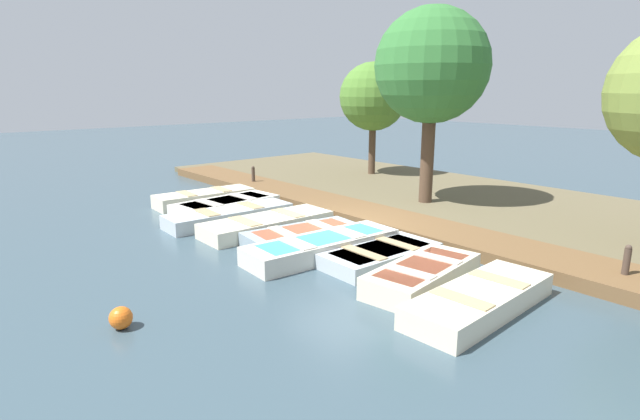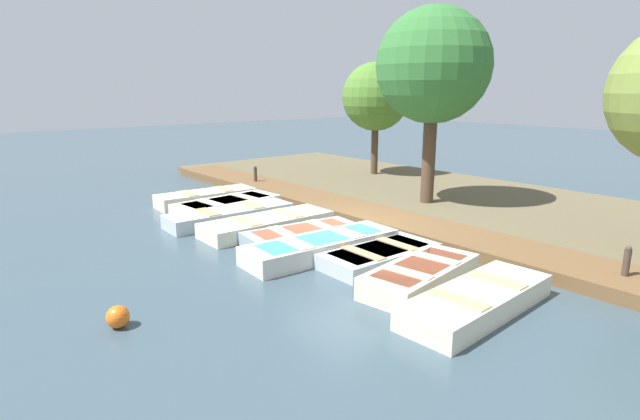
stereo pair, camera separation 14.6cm
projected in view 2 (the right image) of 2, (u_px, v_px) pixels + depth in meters
The scene contains 17 objects.
ground_plane at pixel (343, 234), 12.56m from camera, with size 80.00×80.00×0.00m, color #384C56.
shore_bank at pixel (461, 202), 15.64m from camera, with size 8.00×24.00×0.21m.
dock_walkway at pixel (384, 219), 13.45m from camera, with size 1.59×21.97×0.28m.
rowboat_0 at pixel (206, 197), 15.77m from camera, with size 3.12×1.17×0.44m.
rowboat_1 at pixel (227, 206), 14.73m from camera, with size 3.21×1.49×0.41m.
rowboat_2 at pixel (230, 215), 13.65m from camera, with size 3.55×1.15×0.40m.
rowboat_3 at pixel (268, 224), 12.78m from camera, with size 3.48×1.22×0.40m.
rowboat_4 at pixel (302, 234), 11.92m from camera, with size 2.93×1.37×0.35m.
rowboat_5 at pixel (322, 246), 10.88m from camera, with size 3.64×1.30×0.43m.
rowboat_6 at pixel (379, 255), 10.44m from camera, with size 2.63×1.27×0.34m.
rowboat_7 at pixel (421, 275), 9.17m from camera, with size 2.75×1.44×0.44m.
rowboat_8 at pixel (477, 300), 8.14m from camera, with size 3.17×1.23×0.41m.
mooring_post_near at pixel (255, 177), 18.14m from camera, with size 0.12×0.12×0.84m.
mooring_post_far at pixel (626, 268), 8.96m from camera, with size 0.12×0.12×0.84m.
buoy at pixel (118, 317), 7.61m from camera, with size 0.35×0.35×0.35m.
park_tree_far_left at pixel (376, 97), 19.53m from camera, with size 2.66×2.66×4.60m.
park_tree_left at pixel (433, 67), 14.25m from camera, with size 3.30×3.30×5.86m.
Camera 2 is at (8.16, 8.90, 3.56)m, focal length 28.00 mm.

